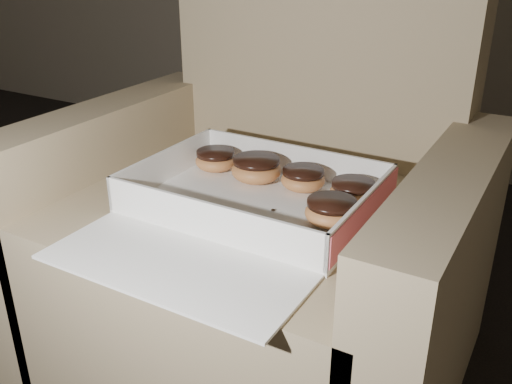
{
  "coord_description": "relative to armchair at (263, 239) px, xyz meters",
  "views": [
    {
      "loc": [
        1.09,
        0.17,
        0.82
      ],
      "look_at": [
        0.63,
        0.96,
        0.4
      ],
      "focal_mm": 40.0,
      "sensor_mm": 36.0,
      "label": 1
    }
  ],
  "objects": [
    {
      "name": "armchair",
      "position": [
        0.0,
        0.0,
        0.0
      ],
      "size": [
        0.81,
        0.68,
        0.84
      ],
      "color": "#8A7758",
      "rests_on": "floor"
    },
    {
      "name": "bakery_box",
      "position": [
        0.03,
        -0.12,
        0.13
      ],
      "size": [
        0.41,
        0.48,
        0.07
      ],
      "rotation": [
        0.0,
        0.0,
        -0.0
      ],
      "color": "white",
      "rests_on": "armchair"
    },
    {
      "name": "donut_c",
      "position": [
        0.18,
        -0.09,
        0.14
      ],
      "size": [
        0.09,
        0.09,
        0.04
      ],
      "color": "#D28849",
      "rests_on": "bakery_box"
    },
    {
      "name": "donut_a",
      "position": [
        0.08,
        0.01,
        0.14
      ],
      "size": [
        0.08,
        0.08,
        0.04
      ],
      "color": "#D28849",
      "rests_on": "bakery_box"
    },
    {
      "name": "crumb_b",
      "position": [
        0.1,
        -0.16,
        0.12
      ],
      "size": [
        0.01,
        0.01,
        0.0
      ],
      "primitive_type": "ellipsoid",
      "color": "black",
      "rests_on": "bakery_box"
    },
    {
      "name": "donut_d",
      "position": [
        0.18,
        0.0,
        0.14
      ],
      "size": [
        0.08,
        0.08,
        0.04
      ],
      "color": "#D28849",
      "rests_on": "bakery_box"
    },
    {
      "name": "crumb_a",
      "position": [
        0.07,
        -0.1,
        0.12
      ],
      "size": [
        0.01,
        0.01,
        0.0
      ],
      "primitive_type": "ellipsoid",
      "color": "black",
      "rests_on": "bakery_box"
    },
    {
      "name": "donut_e",
      "position": [
        -0.12,
        0.01,
        0.14
      ],
      "size": [
        0.08,
        0.08,
        0.04
      ],
      "color": "#D28849",
      "rests_on": "bakery_box"
    },
    {
      "name": "crumb_c",
      "position": [
        0.12,
        -0.19,
        0.12
      ],
      "size": [
        0.01,
        0.01,
        0.0
      ],
      "primitive_type": "ellipsoid",
      "color": "black",
      "rests_on": "bakery_box"
    },
    {
      "name": "donut_b",
      "position": [
        -0.02,
        0.0,
        0.15
      ],
      "size": [
        0.1,
        0.1,
        0.05
      ],
      "color": "#D28849",
      "rests_on": "bakery_box"
    }
  ]
}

